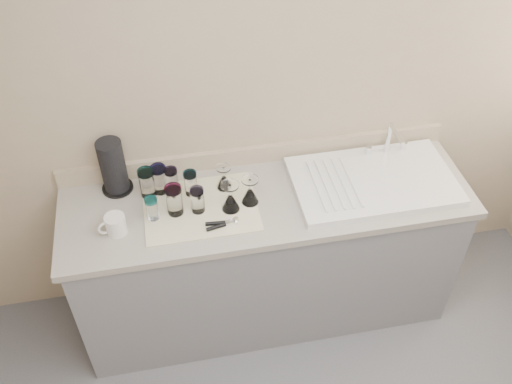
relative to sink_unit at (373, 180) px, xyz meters
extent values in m
cube|color=tan|center=(-0.55, 0.30, 0.33)|extent=(3.50, 0.04, 2.50)
cube|color=slate|center=(-0.55, 0.00, -0.49)|extent=(2.00, 0.60, 0.86)
cube|color=gray|center=(-0.55, 0.00, -0.04)|extent=(2.06, 0.62, 0.04)
cube|color=white|center=(0.00, 0.00, 0.00)|extent=(0.82, 0.50, 0.03)
cylinder|color=silver|center=(0.14, 0.20, 0.11)|extent=(0.02, 0.02, 0.18)
cylinder|color=silver|center=(0.14, 0.12, 0.19)|extent=(0.02, 0.16, 0.02)
cylinder|color=silver|center=(0.04, 0.20, 0.04)|extent=(0.03, 0.03, 0.04)
cylinder|color=silver|center=(0.24, 0.20, 0.04)|extent=(0.03, 0.03, 0.04)
cube|color=white|center=(-0.89, -0.01, -0.02)|extent=(0.55, 0.42, 0.01)
cylinder|color=white|center=(-1.13, 0.13, 0.06)|extent=(0.08, 0.08, 0.14)
cylinder|color=teal|center=(-1.13, 0.13, 0.14)|extent=(0.08, 0.08, 0.02)
cylinder|color=white|center=(-1.01, 0.14, 0.05)|extent=(0.06, 0.06, 0.12)
cylinder|color=#5D409D|center=(-1.01, 0.14, 0.11)|extent=(0.07, 0.07, 0.02)
cylinder|color=white|center=(-0.92, 0.10, 0.05)|extent=(0.06, 0.06, 0.12)
cylinder|color=teal|center=(-0.92, 0.10, 0.11)|extent=(0.07, 0.07, 0.02)
cylinder|color=white|center=(-1.12, -0.04, 0.04)|extent=(0.06, 0.06, 0.11)
cylinder|color=#148088|center=(-1.12, -0.04, 0.10)|extent=(0.06, 0.06, 0.02)
cylinder|color=white|center=(-1.01, -0.02, 0.06)|extent=(0.08, 0.08, 0.14)
cylinder|color=#C3237B|center=(-1.01, -0.02, 0.14)|extent=(0.08, 0.08, 0.02)
cylinder|color=white|center=(-0.90, -0.03, 0.05)|extent=(0.06, 0.06, 0.12)
cylinder|color=#B598EC|center=(-0.90, -0.03, 0.12)|extent=(0.07, 0.07, 0.02)
cylinder|color=white|center=(-1.07, 0.14, 0.06)|extent=(0.07, 0.07, 0.14)
cylinder|color=#3434D9|center=(-1.07, 0.14, 0.13)|extent=(0.08, 0.08, 0.02)
cone|color=white|center=(-0.75, 0.11, 0.02)|extent=(0.07, 0.07, 0.07)
cylinder|color=white|center=(-0.75, 0.11, 0.09)|extent=(0.01, 0.01, 0.06)
cylinder|color=white|center=(-0.75, 0.11, 0.12)|extent=(0.07, 0.07, 0.01)
cone|color=white|center=(-0.75, -0.05, 0.03)|extent=(0.09, 0.09, 0.08)
cylinder|color=white|center=(-0.75, -0.05, 0.10)|extent=(0.01, 0.01, 0.07)
cylinder|color=white|center=(-0.75, -0.05, 0.14)|extent=(0.09, 0.09, 0.01)
cone|color=white|center=(-0.64, -0.02, 0.03)|extent=(0.08, 0.08, 0.08)
cylinder|color=white|center=(-0.64, -0.02, 0.10)|extent=(0.01, 0.01, 0.06)
cylinder|color=white|center=(-0.64, -0.02, 0.13)|extent=(0.08, 0.08, 0.01)
cube|color=silver|center=(-0.76, -0.15, 0.00)|extent=(0.06, 0.03, 0.02)
cylinder|color=black|center=(-0.82, -0.16, 0.00)|extent=(0.12, 0.04, 0.02)
cylinder|color=black|center=(-0.82, -0.14, 0.00)|extent=(0.12, 0.03, 0.02)
cylinder|color=silver|center=(-1.29, -0.09, 0.03)|extent=(0.12, 0.12, 0.10)
torus|color=silver|center=(-1.34, -0.10, 0.03)|extent=(0.07, 0.03, 0.07)
cylinder|color=black|center=(-1.28, 0.21, -0.01)|extent=(0.16, 0.16, 0.01)
cylinder|color=black|center=(-1.28, 0.21, 0.13)|extent=(0.12, 0.12, 0.28)
camera|label=1|loc=(-1.00, -1.99, 1.95)|focal=40.00mm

